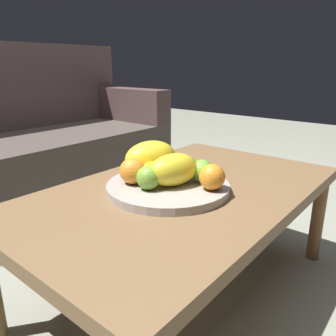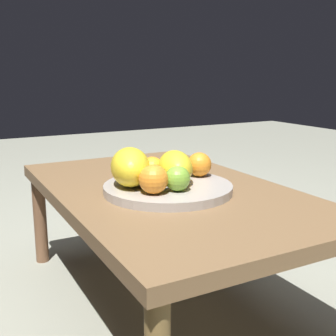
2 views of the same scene
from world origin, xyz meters
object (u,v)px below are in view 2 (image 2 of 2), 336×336
coffee_table (167,200)px  orange_right (152,168)px  melon_smaller_beside (130,167)px  orange_front (153,179)px  fruit_bowl (168,188)px  orange_left (199,164)px  banana_bunch (151,179)px  apple_front (177,165)px  apple_left (178,179)px  melon_large_front (174,167)px

coffee_table → orange_right: orange_right is taller
melon_smaller_beside → orange_front: (-0.11, -0.02, -0.02)m
coffee_table → orange_front: 0.19m
melon_smaller_beside → orange_front: size_ratio=2.24×
fruit_bowl → orange_left: orange_left is taller
banana_bunch → orange_left: bearing=-75.3°
orange_front → banana_bunch: (0.06, -0.02, -0.02)m
orange_left → melon_smaller_beside: bearing=90.9°
orange_left → orange_right: 0.16m
apple_front → banana_bunch: bearing=123.1°
melon_smaller_beside → apple_left: size_ratio=2.54×
fruit_bowl → orange_right: orange_right is taller
coffee_table → orange_left: size_ratio=14.15×
melon_smaller_beside → apple_left: (-0.12, -0.09, -0.02)m
orange_right → apple_left: size_ratio=1.01×
fruit_bowl → melon_smaller_beside: size_ratio=2.11×
fruit_bowl → apple_front: apple_front is taller
orange_left → orange_right: (0.03, 0.15, -0.00)m
fruit_bowl → coffee_table: bearing=-26.0°
fruit_bowl → banana_bunch: size_ratio=2.52×
orange_front → orange_left: 0.25m
orange_right → apple_front: same height
apple_left → fruit_bowl: bearing=-8.4°
coffee_table → fruit_bowl: size_ratio=2.86×
coffee_table → melon_smaller_beside: bearing=95.0°
melon_large_front → apple_left: (-0.08, 0.03, -0.01)m
apple_front → fruit_bowl: bearing=135.8°
coffee_table → apple_front: (0.03, -0.05, 0.10)m
melon_large_front → orange_front: 0.13m
orange_front → orange_right: (0.14, -0.07, -0.00)m
banana_bunch → apple_front: bearing=-56.9°
orange_front → apple_front: orange_front is taller
melon_large_front → melon_smaller_beside: (0.04, 0.13, 0.01)m
melon_large_front → orange_right: (0.07, 0.04, -0.01)m
orange_left → banana_bunch: 0.20m
orange_right → apple_left: same height
melon_large_front → melon_smaller_beside: bearing=72.9°
coffee_table → orange_left: bearing=-93.9°
orange_right → apple_left: (-0.15, -0.00, -0.00)m
apple_front → apple_left: bearing=150.8°
melon_smaller_beside → apple_front: 0.19m
melon_large_front → apple_front: size_ratio=2.29×
melon_large_front → melon_smaller_beside: melon_smaller_beside is taller
melon_large_front → orange_left: melon_large_front is taller
melon_smaller_beside → banana_bunch: size_ratio=1.19×
orange_left → apple_left: 0.19m
apple_front → coffee_table: bearing=119.6°
fruit_bowl → banana_bunch: bearing=100.2°
coffee_table → melon_smaller_beside: melon_smaller_beside is taller
banana_bunch → melon_smaller_beside: bearing=43.5°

